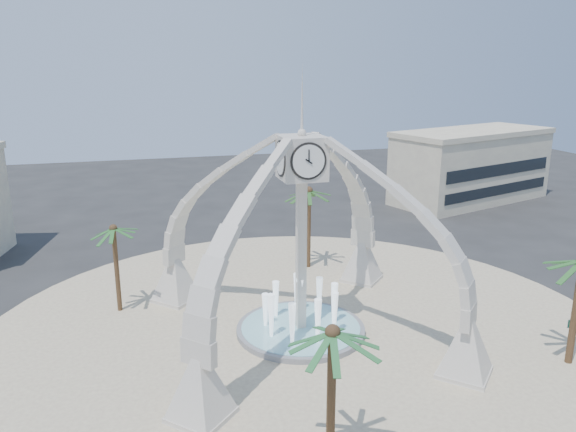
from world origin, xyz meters
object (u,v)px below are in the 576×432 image
object	(u,v)px
clock_tower	(301,234)
palm_north	(309,192)
street_sign	(573,328)
fountain	(301,328)
palm_west	(113,230)
palm_south	(333,334)

from	to	relation	value
clock_tower	palm_north	xyz separation A→B (m)	(3.97, 10.98, -0.11)
street_sign	fountain	bearing A→B (deg)	152.91
clock_tower	palm_west	xyz separation A→B (m)	(-10.90, 6.38, -0.74)
palm_west	palm_north	bearing A→B (deg)	17.18
clock_tower	palm_west	distance (m)	12.65
clock_tower	fountain	distance (m)	6.20
street_sign	palm_south	bearing A→B (deg)	-165.43
clock_tower	fountain	size ratio (longest dim) A/B	2.24
palm_west	palm_north	xyz separation A→B (m)	(14.87, 4.60, 0.63)
palm_north	palm_west	bearing A→B (deg)	-162.82
palm_west	palm_north	world-z (taller)	palm_north
palm_north	clock_tower	bearing A→B (deg)	-109.90
clock_tower	palm_south	xyz separation A→B (m)	(-2.22, -11.55, -0.57)
clock_tower	palm_west	size ratio (longest dim) A/B	2.77
fountain	palm_north	xyz separation A→B (m)	(3.97, 10.98, 6.09)
palm_north	street_sign	size ratio (longest dim) A/B	3.10
clock_tower	street_sign	world-z (taller)	clock_tower
palm_north	palm_south	size ratio (longest dim) A/B	1.07
palm_west	fountain	bearing A→B (deg)	-30.34
palm_west	street_sign	size ratio (longest dim) A/B	2.78
fountain	street_sign	size ratio (longest dim) A/B	3.42
palm_north	palm_south	bearing A→B (deg)	-105.36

